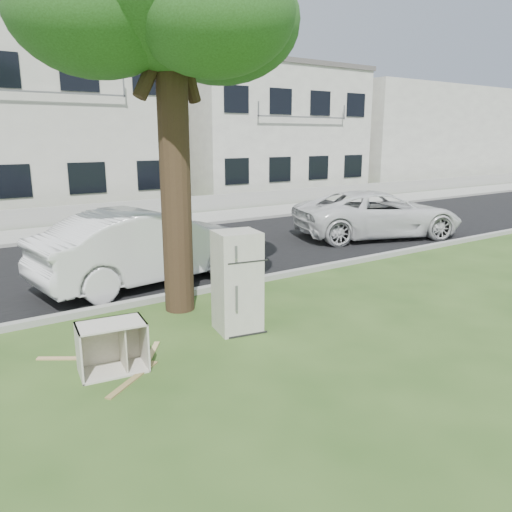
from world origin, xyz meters
TOP-DOWN VIEW (x-y plane):
  - ground at (0.00, 0.00)m, footprint 120.00×120.00m
  - road at (0.00, 6.00)m, footprint 120.00×7.00m
  - kerb_near at (0.00, 2.45)m, footprint 120.00×0.18m
  - kerb_far at (0.00, 9.55)m, footprint 120.00×0.18m
  - sidewalk at (0.00, 11.00)m, footprint 120.00×2.80m
  - low_wall at (0.00, 12.60)m, footprint 120.00×0.15m
  - townhouse_center at (0.00, 17.50)m, footprint 11.22×8.16m
  - townhouse_right at (12.00, 17.50)m, footprint 10.20×8.16m
  - filler_right at (26.00, 18.00)m, footprint 16.00×9.00m
  - fridge at (-0.06, 0.32)m, footprint 0.80×0.76m
  - cabinet at (-2.28, 0.01)m, footprint 0.96×0.67m
  - plank_a at (-2.16, -0.40)m, footprint 0.95×0.72m
  - plank_b at (-2.72, 0.76)m, footprint 0.77×0.55m
  - plank_c at (-1.60, 0.28)m, footprint 0.48×0.63m
  - car_center at (-0.14, 3.84)m, footprint 5.14×2.36m
  - car_right at (7.95, 4.54)m, footprint 5.84×4.08m

SIDE VIEW (x-z plane):
  - ground at x=0.00m, z-range 0.00..0.00m
  - kerb_near at x=0.00m, z-range -0.06..0.06m
  - kerb_far at x=0.00m, z-range -0.06..0.06m
  - road at x=0.00m, z-range 0.00..0.01m
  - sidewalk at x=0.00m, z-range 0.00..0.01m
  - plank_c at x=-1.60m, z-range 0.00..0.02m
  - plank_b at x=-2.72m, z-range 0.00..0.02m
  - plank_a at x=-2.16m, z-range 0.00..0.02m
  - cabinet at x=-2.28m, z-range 0.00..0.70m
  - low_wall at x=0.00m, z-range 0.00..0.70m
  - car_right at x=7.95m, z-range 0.00..1.48m
  - car_center at x=-0.14m, z-range 0.00..1.63m
  - fridge at x=-0.06m, z-range 0.00..1.68m
  - filler_right at x=26.00m, z-range 0.00..6.40m
  - townhouse_right at x=12.00m, z-range 0.00..6.84m
  - townhouse_center at x=0.00m, z-range 0.00..7.44m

